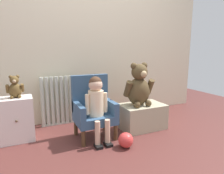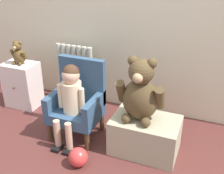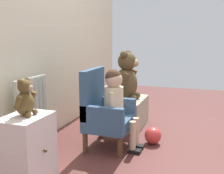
{
  "view_description": "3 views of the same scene",
  "coord_description": "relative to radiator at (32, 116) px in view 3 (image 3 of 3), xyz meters",
  "views": [
    {
      "loc": [
        -0.89,
        -1.57,
        1.0
      ],
      "look_at": [
        0.09,
        0.57,
        0.55
      ],
      "focal_mm": 32.0,
      "sensor_mm": 36.0,
      "label": 1
    },
    {
      "loc": [
        0.94,
        -1.41,
        1.56
      ],
      "look_at": [
        0.17,
        0.5,
        0.54
      ],
      "focal_mm": 45.0,
      "sensor_mm": 36.0,
      "label": 2
    },
    {
      "loc": [
        -2.44,
        -0.34,
        1.0
      ],
      "look_at": [
        0.14,
        0.55,
        0.5
      ],
      "focal_mm": 45.0,
      "sensor_mm": 36.0,
      "label": 3
    }
  ],
  "objects": [
    {
      "name": "back_wall",
      "position": [
        0.48,
        0.12,
        0.88
      ],
      "size": [
        3.8,
        0.05,
        2.4
      ],
      "primitive_type": "cube",
      "color": "beige",
      "rests_on": "ground_plane"
    },
    {
      "name": "low_bench",
      "position": [
        0.96,
        -0.57,
        -0.17
      ],
      "size": [
        0.55,
        0.36,
        0.31
      ],
      "primitive_type": "cube",
      "color": "tan",
      "rests_on": "ground_plane"
    },
    {
      "name": "ground_plane",
      "position": [
        0.48,
        -1.05,
        -0.32
      ],
      "size": [
        6.0,
        6.0,
        0.0
      ],
      "primitive_type": "plane",
      "color": "#552925"
    },
    {
      "name": "toy_ball",
      "position": [
        0.52,
        -0.94,
        -0.24
      ],
      "size": [
        0.16,
        0.16,
        0.16
      ],
      "primitive_type": "sphere",
      "color": "#D23836",
      "rests_on": "ground_plane"
    },
    {
      "name": "child_figure",
      "position": [
        0.32,
        -0.65,
        0.14
      ],
      "size": [
        0.25,
        0.35,
        0.71
      ],
      "color": "beige",
      "rests_on": "ground_plane"
    },
    {
      "name": "child_armchair",
      "position": [
        0.32,
        -0.54,
        0.01
      ],
      "size": [
        0.43,
        0.38,
        0.71
      ],
      "color": "#335172",
      "rests_on": "ground_plane"
    },
    {
      "name": "radiator",
      "position": [
        0.0,
        0.0,
        0.0
      ],
      "size": [
        0.43,
        0.05,
        0.65
      ],
      "color": "#B4BBAD",
      "rests_on": "ground_plane"
    },
    {
      "name": "small_dresser",
      "position": [
        -0.49,
        -0.3,
        -0.08
      ],
      "size": [
        0.35,
        0.28,
        0.49
      ],
      "color": "silver",
      "rests_on": "ground_plane"
    },
    {
      "name": "small_teddy_bear",
      "position": [
        -0.48,
        -0.29,
        0.27
      ],
      "size": [
        0.18,
        0.12,
        0.24
      ],
      "color": "brown",
      "rests_on": "small_dresser"
    },
    {
      "name": "large_teddy_bear",
      "position": [
        0.9,
        -0.57,
        0.22
      ],
      "size": [
        0.39,
        0.27,
        0.53
      ],
      "color": "brown",
      "rests_on": "low_bench"
    }
  ]
}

